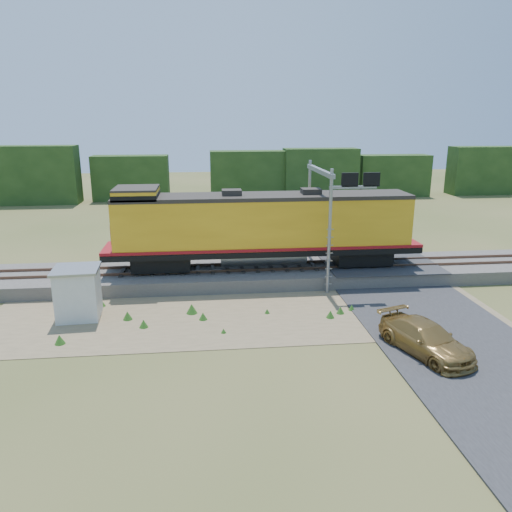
{
  "coord_description": "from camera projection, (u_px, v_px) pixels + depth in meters",
  "views": [
    {
      "loc": [
        -4.05,
        -23.39,
        9.82
      ],
      "look_at": [
        -1.24,
        3.0,
        2.4
      ],
      "focal_mm": 35.0,
      "sensor_mm": 36.0,
      "label": 1
    }
  ],
  "objects": [
    {
      "name": "signal_gantry",
      "position": [
        328.0,
        195.0,
        29.47
      ],
      "size": [
        2.82,
        6.2,
        7.12
      ],
      "color": "gray",
      "rests_on": "ground"
    },
    {
      "name": "weed_clumps",
      "position": [
        218.0,
        318.0,
        25.2
      ],
      "size": [
        15.0,
        6.2,
        0.56
      ],
      "primitive_type": null,
      "color": "#2C611B",
      "rests_on": "ground"
    },
    {
      "name": "rails",
      "position": [
        271.0,
        266.0,
        30.97
      ],
      "size": [
        70.0,
        1.54,
        0.16
      ],
      "color": "brown",
      "rests_on": "ballast"
    },
    {
      "name": "ground",
      "position": [
        286.0,
        316.0,
        25.46
      ],
      "size": [
        140.0,
        140.0,
        0.0
      ],
      "primitive_type": "plane",
      "color": "#475123",
      "rests_on": "ground"
    },
    {
      "name": "shed",
      "position": [
        78.0,
        293.0,
        24.97
      ],
      "size": [
        2.34,
        2.34,
        2.61
      ],
      "rotation": [
        0.0,
        0.0,
        0.07
      ],
      "color": "silver",
      "rests_on": "ground"
    },
    {
      "name": "car",
      "position": [
        426.0,
        339.0,
        21.29
      ],
      "size": [
        3.33,
        5.07,
        1.37
      ],
      "primitive_type": "imported",
      "rotation": [
        0.0,
        0.0,
        0.33
      ],
      "color": "olive",
      "rests_on": "ground"
    },
    {
      "name": "tree_line_north",
      "position": [
        236.0,
        174.0,
        61.02
      ],
      "size": [
        130.0,
        3.0,
        6.5
      ],
      "color": "#1D3814",
      "rests_on": "ground"
    },
    {
      "name": "ballast",
      "position": [
        271.0,
        273.0,
        31.1
      ],
      "size": [
        70.0,
        5.0,
        0.8
      ],
      "primitive_type": "cube",
      "color": "slate",
      "rests_on": "ground"
    },
    {
      "name": "road",
      "position": [
        412.0,
        304.0,
        26.86
      ],
      "size": [
        7.0,
        66.0,
        0.86
      ],
      "color": "#38383A",
      "rests_on": "ground"
    },
    {
      "name": "locomotive",
      "position": [
        259.0,
        227.0,
        30.22
      ],
      "size": [
        19.11,
        2.91,
        4.93
      ],
      "color": "black",
      "rests_on": "rails"
    },
    {
      "name": "dirt_shoulder",
      "position": [
        246.0,
        314.0,
        25.73
      ],
      "size": [
        26.0,
        8.0,
        0.03
      ],
      "primitive_type": "cube",
      "color": "#8C7754",
      "rests_on": "ground"
    }
  ]
}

